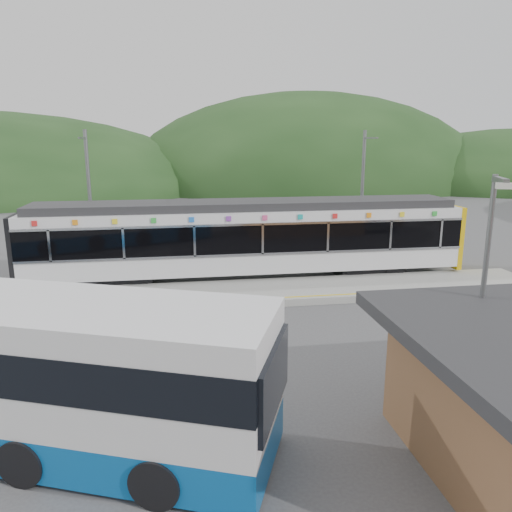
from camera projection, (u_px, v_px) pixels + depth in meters
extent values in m
plane|color=#4C4C4F|center=(259.00, 324.00, 18.12)|extent=(120.00, 120.00, 0.00)
ellipsoid|color=#1E3D19|center=(307.00, 185.00, 72.47)|extent=(52.00, 39.00, 26.00)
cube|color=#9E9E99|center=(246.00, 293.00, 21.25)|extent=(26.00, 3.20, 0.30)
cube|color=yellow|center=(251.00, 299.00, 19.97)|extent=(26.00, 0.10, 0.01)
cube|color=black|center=(118.00, 278.00, 22.96)|extent=(3.20, 2.20, 0.56)
cube|color=black|center=(366.00, 268.00, 24.79)|extent=(3.20, 2.20, 0.56)
cube|color=silver|center=(247.00, 258.00, 23.71)|extent=(20.00, 2.90, 0.92)
cube|color=black|center=(247.00, 233.00, 23.44)|extent=(20.00, 2.96, 1.45)
cube|color=silver|center=(252.00, 254.00, 22.15)|extent=(20.00, 0.05, 0.10)
cube|color=silver|center=(251.00, 224.00, 21.84)|extent=(20.00, 0.05, 0.10)
cube|color=silver|center=(247.00, 213.00, 23.22)|extent=(20.00, 2.90, 0.45)
cube|color=#2D2D30|center=(247.00, 205.00, 23.12)|extent=(19.40, 2.50, 0.36)
cube|color=#DFB20B|center=(446.00, 234.00, 25.06)|extent=(0.24, 2.92, 3.00)
cube|color=black|center=(20.00, 247.00, 21.97)|extent=(0.20, 2.92, 3.00)
cube|color=silver|center=(49.00, 246.00, 20.70)|extent=(0.10, 0.05, 1.35)
cube|color=silver|center=(123.00, 244.00, 21.15)|extent=(0.10, 0.05, 1.35)
cube|color=silver|center=(195.00, 241.00, 21.61)|extent=(0.10, 0.05, 1.35)
cube|color=silver|center=(263.00, 239.00, 22.07)|extent=(0.10, 0.05, 1.35)
cube|color=silver|center=(328.00, 237.00, 22.53)|extent=(0.10, 0.05, 1.35)
cube|color=silver|center=(391.00, 235.00, 22.99)|extent=(0.10, 0.05, 1.35)
cube|color=silver|center=(441.00, 234.00, 23.37)|extent=(0.10, 0.05, 1.35)
cube|color=red|center=(34.00, 223.00, 20.41)|extent=(0.22, 0.04, 0.22)
cube|color=orange|center=(75.00, 222.00, 20.65)|extent=(0.22, 0.04, 0.22)
cube|color=yellow|center=(115.00, 222.00, 20.90)|extent=(0.22, 0.04, 0.22)
cube|color=green|center=(154.00, 221.00, 21.14)|extent=(0.22, 0.04, 0.22)
cube|color=blue|center=(192.00, 220.00, 21.39)|extent=(0.22, 0.04, 0.22)
cube|color=purple|center=(229.00, 219.00, 21.63)|extent=(0.22, 0.04, 0.22)
cube|color=#E54C8C|center=(265.00, 218.00, 21.88)|extent=(0.22, 0.04, 0.22)
cube|color=#19A5A5|center=(300.00, 217.00, 22.12)|extent=(0.22, 0.04, 0.22)
cube|color=red|center=(335.00, 216.00, 22.36)|extent=(0.22, 0.04, 0.22)
cube|color=orange|center=(369.00, 215.00, 22.61)|extent=(0.22, 0.04, 0.22)
cube|color=yellow|center=(402.00, 214.00, 22.85)|extent=(0.22, 0.04, 0.22)
cube|color=green|center=(435.00, 214.00, 23.10)|extent=(0.22, 0.04, 0.22)
cylinder|color=slate|center=(90.00, 203.00, 24.51)|extent=(0.18, 0.18, 7.00)
cube|color=slate|center=(82.00, 138.00, 23.03)|extent=(0.08, 1.80, 0.08)
cylinder|color=slate|center=(362.00, 197.00, 26.65)|extent=(0.18, 0.18, 7.00)
cube|color=slate|center=(371.00, 138.00, 25.17)|extent=(0.08, 1.80, 0.08)
cube|color=#0B59AA|center=(4.00, 415.00, 11.13)|extent=(12.31, 7.05, 0.88)
cube|color=silver|center=(0.00, 379.00, 10.92)|extent=(12.31, 7.05, 0.88)
cylinder|color=black|center=(62.00, 425.00, 10.83)|extent=(1.99, 3.04, 0.99)
cylinder|color=black|center=(182.00, 442.00, 10.25)|extent=(1.99, 3.04, 0.99)
cylinder|color=slate|center=(482.00, 301.00, 11.52)|extent=(0.12, 0.12, 5.81)
cube|color=slate|center=(508.00, 180.00, 10.46)|extent=(0.46, 0.95, 0.12)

